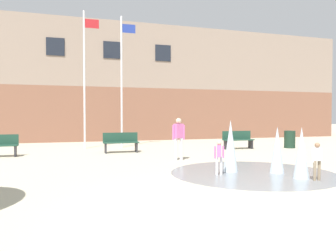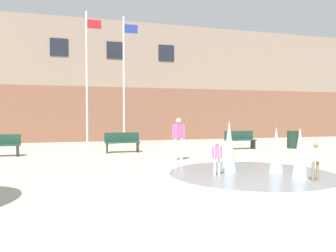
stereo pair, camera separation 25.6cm
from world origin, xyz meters
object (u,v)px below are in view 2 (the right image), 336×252
(adult_watching, at_px, (179,136))
(park_bench_left_of_flagpoles, at_px, (122,142))
(trash_can, at_px, (293,140))
(child_running, at_px, (315,159))
(flagpole_left, at_px, (87,76))
(flagpole_right, at_px, (124,78))
(park_bench_far_right, at_px, (240,140))
(child_with_pink_shirt, at_px, (217,155))

(adult_watching, bearing_deg, park_bench_left_of_flagpoles, -85.64)
(adult_watching, xyz_separation_m, trash_can, (7.11, 2.78, -0.48))
(child_running, distance_m, flagpole_left, 12.08)
(adult_watching, height_order, flagpole_right, flagpole_right)
(flagpole_right, bearing_deg, park_bench_far_right, -25.09)
(child_running, height_order, flagpole_right, flagpole_right)
(adult_watching, bearing_deg, park_bench_far_right, -166.58)
(adult_watching, distance_m, flagpole_left, 7.05)
(park_bench_far_right, distance_m, child_with_pink_shirt, 7.67)
(child_with_pink_shirt, xyz_separation_m, adult_watching, (-0.06, 3.30, 0.35))
(child_with_pink_shirt, height_order, flagpole_right, flagpole_right)
(park_bench_left_of_flagpoles, xyz_separation_m, flagpole_right, (0.47, 2.43, 3.22))
(flagpole_left, height_order, trash_can, flagpole_left)
(adult_watching, distance_m, trash_can, 7.65)
(child_running, bearing_deg, child_with_pink_shirt, 177.63)
(park_bench_left_of_flagpoles, distance_m, trash_can, 8.79)
(adult_watching, relative_size, trash_can, 1.77)
(trash_can, bearing_deg, child_with_pink_shirt, -139.26)
(flagpole_right, bearing_deg, child_with_pink_shirt, -82.08)
(child_running, distance_m, trash_can, 9.03)
(adult_watching, relative_size, flagpole_right, 0.23)
(park_bench_far_right, bearing_deg, flagpole_right, 154.91)
(park_bench_far_right, xyz_separation_m, trash_can, (2.85, -0.34, -0.03))
(flagpole_left, bearing_deg, child_running, -63.36)
(child_with_pink_shirt, distance_m, flagpole_right, 9.58)
(child_running, relative_size, flagpole_right, 0.14)
(park_bench_left_of_flagpoles, relative_size, flagpole_left, 0.23)
(child_running, xyz_separation_m, flagpole_left, (-5.23, 10.42, 3.17))
(park_bench_left_of_flagpoles, relative_size, child_with_pink_shirt, 1.62)
(adult_watching, xyz_separation_m, flagpole_left, (-3.10, 5.67, 2.82))
(child_running, bearing_deg, adult_watching, 146.79)
(park_bench_far_right, height_order, child_with_pink_shirt, child_with_pink_shirt)
(trash_can, bearing_deg, park_bench_left_of_flagpoles, 176.95)
(park_bench_far_right, height_order, adult_watching, adult_watching)
(child_with_pink_shirt, bearing_deg, trash_can, 157.27)
(park_bench_left_of_flagpoles, height_order, flagpole_right, flagpole_right)
(child_with_pink_shirt, relative_size, flagpole_left, 0.14)
(flagpole_right, relative_size, trash_can, 7.69)
(child_running, height_order, adult_watching, adult_watching)
(child_running, bearing_deg, flagpole_left, 149.29)
(park_bench_left_of_flagpoles, bearing_deg, park_bench_far_right, -1.23)
(park_bench_far_right, height_order, child_running, child_running)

